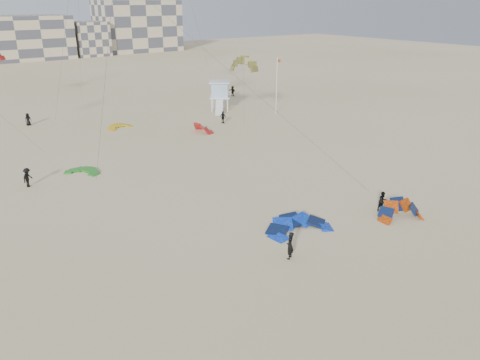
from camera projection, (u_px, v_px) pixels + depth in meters
ground at (291, 266)px, 30.27m from camera, size 320.00×320.00×0.00m
kite_ground_blue at (299, 230)px, 35.05m from camera, size 5.99×6.20×2.37m
kite_ground_orange at (400, 219)px, 36.84m from camera, size 4.75×4.73×3.74m
kite_ground_green at (83, 173)px, 46.64m from camera, size 4.66×4.64×0.71m
kite_ground_red_far at (203, 132)px, 61.03m from camera, size 3.52×3.46×3.44m
kite_ground_yellow at (120, 128)px, 63.01m from camera, size 3.93×4.09×1.29m
kitesurfer_main at (290, 245)px, 30.84m from camera, size 0.84×0.77×1.93m
kitesurfer_b at (383, 201)px, 37.96m from camera, size 0.90×0.76×1.65m
kitesurfer_c at (28, 178)px, 42.80m from camera, size 1.31×1.30×1.81m
kitesurfer_d at (223, 117)px, 64.98m from camera, size 0.72×1.08×1.71m
kitesurfer_e at (28, 119)px, 63.88m from camera, size 0.90×0.65×1.70m
kitesurfer_f at (233, 91)px, 83.44m from camera, size 0.71×1.72×1.81m
kite_fly_olive at (244, 65)px, 61.77m from camera, size 5.02×5.36×8.37m
lifeguard_tower_near at (220, 96)px, 72.44m from camera, size 4.42×6.73×4.47m
flagpole at (277, 85)px, 69.22m from camera, size 0.68×0.10×8.32m
condo_mid at (10, 38)px, 131.74m from camera, size 32.00×16.00×12.00m
condo_east at (138, 26)px, 154.45m from camera, size 26.00×14.00×16.00m
condo_fill_right at (90, 39)px, 142.64m from camera, size 10.00×10.00×10.00m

